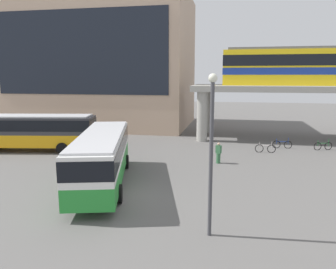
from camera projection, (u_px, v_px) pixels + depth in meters
ground_plane at (160, 156)px, 27.84m from camera, size 120.00×120.00×0.00m
station_building at (104, 63)px, 44.52m from camera, size 23.00×14.91×16.82m
bus_main at (102, 153)px, 20.13m from camera, size 5.26×11.32×3.22m
bus_secondary at (32, 129)px, 29.36m from camera, size 11.31×4.37×3.22m
bicycle_green at (323, 146)px, 29.96m from camera, size 1.71×0.63×1.04m
bicycle_blue at (282, 144)px, 30.67m from camera, size 1.79×0.16×1.04m
bicycle_silver at (265, 148)px, 28.95m from camera, size 1.79×0.20×1.04m
pedestrian_walking_across at (218, 154)px, 25.33m from camera, size 0.47×0.41×1.61m
lamp_post at (211, 144)px, 13.27m from camera, size 0.36×0.36×6.74m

